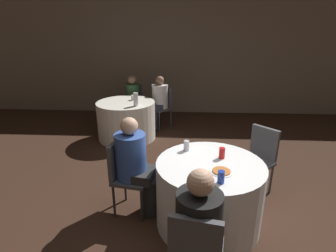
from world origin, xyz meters
name	(u,v)px	position (x,y,z in m)	size (l,w,h in m)	color
ground_plane	(208,221)	(0.00, 0.00, 0.00)	(16.00, 16.00, 0.00)	#382319
wall_back	(196,59)	(0.00, 4.38, 1.40)	(16.00, 0.06, 2.80)	gray
table_near	(209,194)	(-0.01, -0.01, 0.38)	(1.17, 1.17, 0.76)	white
table_far	(127,120)	(-1.45, 2.47, 0.38)	(1.16, 1.16, 0.76)	white
chair_near_south	(196,250)	(-0.20, -0.99, 0.55)	(0.47, 0.47, 0.91)	#47474C
chair_near_northeast	(259,154)	(0.71, 0.68, 0.55)	(0.57, 0.57, 0.91)	#47474C
chair_near_west	(124,170)	(-0.99, 0.17, 0.55)	(0.47, 0.47, 0.91)	#47474C
chair_far_north	(134,100)	(-1.47, 3.46, 0.55)	(0.41, 0.42, 0.91)	#47474C
chair_far_northeast	(163,103)	(-0.75, 3.18, 0.55)	(0.57, 0.57, 0.91)	#47474C
person_blue_shirt	(136,166)	(-0.84, 0.14, 0.62)	(0.51, 0.39, 1.21)	#282828
person_white_shirt	(158,102)	(-0.86, 3.06, 0.60)	(0.48, 0.49, 1.17)	#33384C
person_green_jacket	(132,101)	(-1.47, 3.29, 0.58)	(0.31, 0.49, 1.15)	#282828
person_black_shirt	(199,230)	(-0.17, -0.83, 0.61)	(0.39, 0.51, 1.18)	#4C4238
pizza_plate_near	(221,171)	(0.08, -0.18, 0.77)	(0.23, 0.23, 0.02)	white
soda_can_silver	(186,146)	(-0.26, 0.30, 0.82)	(0.07, 0.07, 0.12)	silver
soda_can_red	(222,153)	(0.12, 0.13, 0.82)	(0.07, 0.07, 0.12)	red
soda_can_blue	(221,177)	(0.05, -0.38, 0.82)	(0.07, 0.07, 0.12)	#1E38A5
bottle_far	(136,99)	(-1.19, 2.20, 0.89)	(0.09, 0.09, 0.25)	white
cup_far	(133,98)	(-1.32, 2.65, 0.81)	(0.09, 0.09, 0.10)	silver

